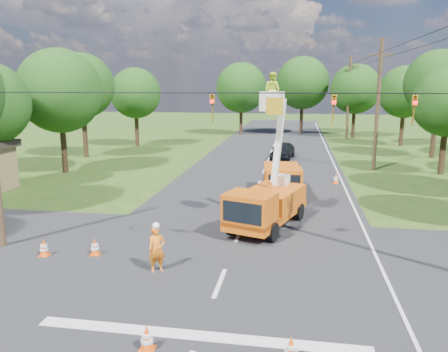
% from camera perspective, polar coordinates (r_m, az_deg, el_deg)
% --- Properties ---
extents(ground, '(140.00, 140.00, 0.00)m').
position_cam_1_polar(ground, '(34.14, 5.25, 0.67)').
color(ground, '#264A16').
rests_on(ground, ground).
extents(road_main, '(12.00, 100.00, 0.06)m').
position_cam_1_polar(road_main, '(34.14, 5.25, 0.67)').
color(road_main, black).
rests_on(road_main, ground).
extents(road_cross, '(56.00, 10.00, 0.07)m').
position_cam_1_polar(road_cross, '(16.93, 0.62, -11.04)').
color(road_cross, black).
rests_on(road_cross, ground).
extents(stop_bar, '(9.00, 0.45, 0.02)m').
position_cam_1_polar(stop_bar, '(12.38, -3.30, -20.29)').
color(stop_bar, silver).
rests_on(stop_bar, ground).
extents(edge_line, '(0.12, 90.00, 0.02)m').
position_cam_1_polar(edge_line, '(34.21, 14.64, 0.36)').
color(edge_line, silver).
rests_on(edge_line, ground).
extents(bucket_truck, '(3.67, 5.88, 7.14)m').
position_cam_1_polar(bucket_truck, '(20.27, 5.57, -2.68)').
color(bucket_truck, '#D65C0F').
rests_on(bucket_truck, ground).
extents(second_truck, '(2.53, 5.59, 2.04)m').
position_cam_1_polar(second_truck, '(26.28, 7.59, -0.39)').
color(second_truck, '#D65C0F').
rests_on(second_truck, ground).
extents(ground_worker, '(0.74, 0.69, 1.71)m').
position_cam_1_polar(ground_worker, '(15.89, -8.77, -9.44)').
color(ground_worker, orange).
rests_on(ground_worker, ground).
extents(distant_car, '(2.37, 4.57, 1.49)m').
position_cam_1_polar(distant_car, '(39.96, 7.68, 3.33)').
color(distant_car, black).
rests_on(distant_car, ground).
extents(traffic_cone_0, '(0.38, 0.38, 0.71)m').
position_cam_1_polar(traffic_cone_0, '(11.82, -10.05, -20.11)').
color(traffic_cone_0, '#F7530D').
rests_on(traffic_cone_0, ground).
extents(traffic_cone_1, '(0.38, 0.38, 0.71)m').
position_cam_1_polar(traffic_cone_1, '(11.37, 8.75, -21.49)').
color(traffic_cone_1, '#F7530D').
rests_on(traffic_cone_1, ground).
extents(traffic_cone_2, '(0.38, 0.38, 0.71)m').
position_cam_1_polar(traffic_cone_2, '(22.71, 4.46, -4.11)').
color(traffic_cone_2, '#F7530D').
rests_on(traffic_cone_2, ground).
extents(traffic_cone_3, '(0.38, 0.38, 0.71)m').
position_cam_1_polar(traffic_cone_3, '(25.00, 10.34, -2.78)').
color(traffic_cone_3, '#F7530D').
rests_on(traffic_cone_3, ground).
extents(traffic_cone_4, '(0.38, 0.38, 0.71)m').
position_cam_1_polar(traffic_cone_4, '(18.03, -16.52, -8.86)').
color(traffic_cone_4, '#F7530D').
rests_on(traffic_cone_4, ground).
extents(traffic_cone_5, '(0.38, 0.38, 0.71)m').
position_cam_1_polar(traffic_cone_5, '(18.60, -22.46, -8.65)').
color(traffic_cone_5, '#F7530D').
rests_on(traffic_cone_5, ground).
extents(traffic_cone_7, '(0.38, 0.38, 0.71)m').
position_cam_1_polar(traffic_cone_7, '(30.43, 14.40, -0.34)').
color(traffic_cone_7, '#F7530D').
rests_on(traffic_cone_7, ground).
extents(pole_right_mid, '(1.80, 0.30, 10.00)m').
position_cam_1_polar(pole_right_mid, '(35.97, 19.45, 8.82)').
color(pole_right_mid, '#4C3823').
rests_on(pole_right_mid, ground).
extents(pole_right_far, '(1.80, 0.30, 10.00)m').
position_cam_1_polar(pole_right_far, '(55.77, 15.96, 9.87)').
color(pole_right_far, '#4C3823').
rests_on(pole_right_far, ground).
extents(signal_span, '(18.00, 0.29, 1.07)m').
position_cam_1_polar(signal_span, '(15.43, 8.97, 9.09)').
color(signal_span, black).
rests_on(signal_span, ground).
extents(tree_left_d, '(6.20, 6.20, 9.24)m').
position_cam_1_polar(tree_left_d, '(35.03, -20.67, 10.34)').
color(tree_left_d, '#382616').
rests_on(tree_left_d, ground).
extents(tree_left_e, '(5.80, 5.80, 9.41)m').
position_cam_1_polar(tree_left_e, '(42.04, -18.07, 11.14)').
color(tree_left_e, '#382616').
rests_on(tree_left_e, ground).
extents(tree_left_f, '(5.40, 5.40, 8.40)m').
position_cam_1_polar(tree_left_f, '(48.56, -11.50, 10.55)').
color(tree_left_f, '#382616').
rests_on(tree_left_f, ground).
extents(tree_right_c, '(5.00, 5.00, 7.83)m').
position_cam_1_polar(tree_right_c, '(36.10, 27.18, 8.54)').
color(tree_right_c, '#382616').
rests_on(tree_right_c, ground).
extents(tree_right_d, '(6.00, 6.00, 9.70)m').
position_cam_1_polar(tree_right_d, '(44.20, 26.24, 10.77)').
color(tree_right_d, '#382616').
rests_on(tree_right_d, ground).
extents(tree_right_e, '(5.60, 5.60, 8.63)m').
position_cam_1_polar(tree_right_e, '(51.70, 22.55, 10.10)').
color(tree_right_e, '#382616').
rests_on(tree_right_e, ground).
extents(tree_far_a, '(6.60, 6.60, 9.50)m').
position_cam_1_polar(tree_far_a, '(58.88, 2.26, 11.44)').
color(tree_far_a, '#382616').
rests_on(tree_far_a, ground).
extents(tree_far_b, '(7.00, 7.00, 10.32)m').
position_cam_1_polar(tree_far_b, '(60.42, 10.23, 11.87)').
color(tree_far_b, '#382616').
rests_on(tree_far_b, ground).
extents(tree_far_c, '(6.20, 6.20, 9.18)m').
position_cam_1_polar(tree_far_c, '(57.86, 16.79, 10.83)').
color(tree_far_c, '#382616').
rests_on(tree_far_c, ground).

